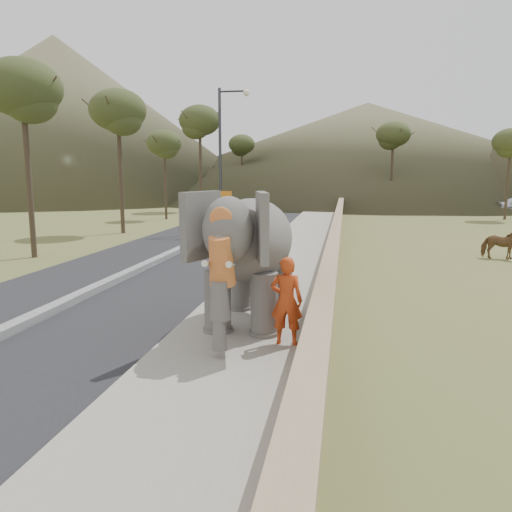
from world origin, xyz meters
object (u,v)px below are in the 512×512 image
at_px(lamppost, 225,146).
at_px(elephant_and_man, 252,258).
at_px(cow, 501,244).
at_px(motorcyclist, 257,214).

distance_m(lamppost, elephant_and_man, 18.11).
bearing_deg(cow, elephant_and_man, 146.36).
height_order(cow, motorcyclist, motorcyclist).
bearing_deg(cow, motorcyclist, 49.79).
xyz_separation_m(cow, motorcyclist, (-11.90, 11.68, 0.08)).
xyz_separation_m(cow, elephant_and_man, (-8.13, -10.43, 0.97)).
relative_size(cow, motorcyclist, 0.78).
xyz_separation_m(elephant_and_man, motorcyclist, (-3.77, 22.12, -0.89)).
distance_m(lamppost, cow, 15.11).
bearing_deg(motorcyclist, lamppost, -100.75).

